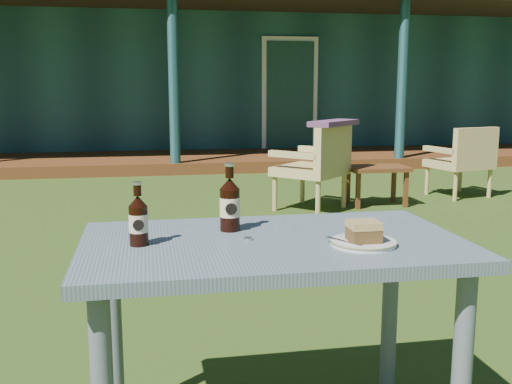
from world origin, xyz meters
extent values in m
plane|color=#334916|center=(0.00, 0.00, 0.00)|extent=(80.00, 80.00, 0.00)
cube|color=#1B4246|center=(0.00, 9.50, 1.30)|extent=(15.00, 6.00, 2.60)
cube|color=black|center=(0.00, 9.50, 2.75)|extent=(15.80, 6.80, 0.30)
cube|color=#5A3016|center=(0.00, 5.60, 0.08)|extent=(15.00, 1.80, 0.16)
cylinder|color=#1B4246|center=(0.00, 4.80, 1.23)|extent=(0.14, 0.14, 2.45)
cylinder|color=#1B4246|center=(3.25, 4.80, 1.23)|extent=(0.14, 0.14, 2.45)
cube|color=white|center=(2.00, 6.48, 1.00)|extent=(0.95, 0.06, 2.00)
cube|color=#193D38|center=(2.00, 6.45, 1.00)|extent=(0.80, 0.04, 1.85)
cube|color=slate|center=(0.00, -1.60, 0.70)|extent=(1.20, 0.70, 0.04)
cylinder|color=slate|center=(0.52, -1.87, 0.34)|extent=(0.06, 0.06, 0.68)
cylinder|color=slate|center=(-0.52, -1.33, 0.34)|extent=(0.06, 0.06, 0.68)
cylinder|color=slate|center=(0.52, -1.33, 0.34)|extent=(0.06, 0.06, 0.68)
cylinder|color=silver|center=(0.26, -1.71, 0.73)|extent=(0.20, 0.20, 0.01)
cylinder|color=olive|center=(0.26, -1.71, 0.73)|extent=(0.20, 0.20, 0.00)
cube|color=#503819|center=(0.25, -1.72, 0.75)|extent=(0.09, 0.08, 0.04)
cube|color=tan|center=(0.25, -1.72, 0.79)|extent=(0.09, 0.09, 0.02)
cube|color=silver|center=(0.19, -1.72, 0.74)|extent=(0.08, 0.13, 0.00)
cylinder|color=black|center=(-0.12, -1.46, 0.79)|extent=(0.07, 0.07, 0.14)
cone|color=black|center=(-0.12, -1.46, 0.88)|extent=(0.07, 0.07, 0.04)
cylinder|color=black|center=(-0.12, -1.46, 0.92)|extent=(0.03, 0.03, 0.04)
cylinder|color=silver|center=(-0.12, -1.46, 0.94)|extent=(0.03, 0.03, 0.01)
cylinder|color=beige|center=(-0.12, -1.46, 0.80)|extent=(0.07, 0.07, 0.06)
cylinder|color=black|center=(-0.12, -1.49, 0.80)|extent=(0.04, 0.00, 0.04)
cylinder|color=black|center=(-0.42, -1.59, 0.78)|extent=(0.06, 0.06, 0.12)
cone|color=black|center=(-0.42, -1.59, 0.86)|extent=(0.06, 0.06, 0.03)
cylinder|color=black|center=(-0.42, -1.59, 0.89)|extent=(0.02, 0.02, 0.03)
cylinder|color=silver|center=(-0.42, -1.59, 0.91)|extent=(0.03, 0.03, 0.01)
cylinder|color=beige|center=(-0.42, -1.59, 0.79)|extent=(0.06, 0.06, 0.06)
cylinder|color=black|center=(-0.42, -1.62, 0.79)|extent=(0.03, 0.00, 0.03)
cylinder|color=silver|center=(-0.08, -1.59, 0.72)|extent=(0.03, 0.03, 0.01)
cube|color=tan|center=(1.18, 2.20, 0.38)|extent=(0.84, 0.84, 0.09)
cube|color=tan|center=(1.35, 2.02, 0.63)|extent=(0.49, 0.48, 0.40)
cube|color=tan|center=(1.36, 2.40, 0.56)|extent=(0.42, 0.43, 0.06)
cube|color=tan|center=(0.97, 2.02, 0.56)|extent=(0.42, 0.43, 0.06)
cylinder|color=tan|center=(1.20, 2.55, 0.17)|extent=(0.05, 0.05, 0.34)
cylinder|color=tan|center=(0.83, 2.19, 0.17)|extent=(0.05, 0.05, 0.34)
cylinder|color=tan|center=(1.53, 2.21, 0.17)|extent=(0.05, 0.05, 0.34)
cylinder|color=tan|center=(1.16, 1.84, 0.17)|extent=(0.05, 0.05, 0.34)
cube|color=tan|center=(2.98, 2.60, 0.35)|extent=(0.68, 0.66, 0.08)
cube|color=tan|center=(3.03, 2.37, 0.58)|extent=(0.57, 0.21, 0.37)
cube|color=tan|center=(3.22, 2.68, 0.52)|extent=(0.18, 0.50, 0.05)
cube|color=tan|center=(2.73, 2.55, 0.52)|extent=(0.18, 0.50, 0.05)
cylinder|color=tan|center=(3.15, 2.87, 0.16)|extent=(0.04, 0.04, 0.32)
cylinder|color=tan|center=(2.69, 2.75, 0.16)|extent=(0.04, 0.04, 0.32)
cylinder|color=tan|center=(3.26, 2.44, 0.16)|extent=(0.04, 0.04, 0.32)
cylinder|color=tan|center=(2.80, 2.32, 0.16)|extent=(0.04, 0.04, 0.32)
cube|color=#63385D|center=(1.35, 2.02, 0.86)|extent=(0.60, 0.59, 0.05)
cube|color=#5A3016|center=(1.90, 2.26, 0.38)|extent=(0.60, 0.40, 0.04)
cube|color=#5A3016|center=(1.65, 2.11, 0.18)|extent=(0.04, 0.04, 0.36)
cube|color=#5A3016|center=(2.15, 2.11, 0.18)|extent=(0.04, 0.04, 0.36)
cube|color=#5A3016|center=(1.65, 2.41, 0.18)|extent=(0.04, 0.04, 0.36)
cube|color=#5A3016|center=(2.15, 2.41, 0.18)|extent=(0.04, 0.04, 0.36)
camera|label=1|loc=(-0.38, -3.39, 1.20)|focal=42.00mm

